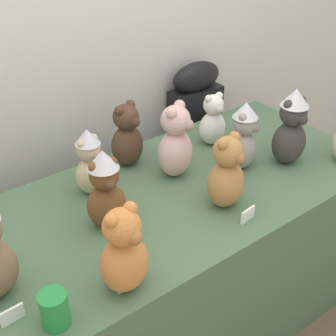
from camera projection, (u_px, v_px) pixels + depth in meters
The scene contains 16 objects.
wall_back at pixel (75, 22), 1.98m from camera, with size 7.00×0.08×2.60m, color silver.
display_table at pixel (168, 268), 2.04m from camera, with size 1.78×0.79×0.79m, color #4C6B4C.
instrument_case at pixel (194, 151), 2.62m from camera, with size 0.28×0.13×1.03m.
teddy_bear_ash at pixel (244, 136), 1.92m from camera, with size 0.17×0.16×0.29m.
teddy_bear_sand at pixel (90, 162), 1.77m from camera, with size 0.14×0.13×0.27m.
teddy_bear_cocoa at pixel (127, 137), 1.94m from camera, with size 0.17×0.16×0.28m.
teddy_bear_snow at pixel (213, 121), 2.10m from camera, with size 0.13×0.11×0.24m.
teddy_bear_caramel at pixel (226, 174), 1.70m from camera, with size 0.17×0.15×0.29m.
teddy_bear_ginger at pixel (124, 253), 1.36m from camera, with size 0.17×0.15×0.30m.
teddy_bear_chestnut at pixel (105, 190), 1.59m from camera, with size 0.15×0.13×0.30m.
teddy_bear_blush at pixel (176, 143), 1.87m from camera, with size 0.21×0.20×0.31m.
teddy_bear_charcoal at pixel (291, 128), 1.94m from camera, with size 0.16×0.14×0.33m.
party_cup_green at pixel (54, 310), 1.29m from camera, with size 0.08×0.08×0.11m, color #238C3D.
name_card_front_left at pixel (126, 281), 1.41m from camera, with size 0.07×0.01×0.05m, color white.
name_card_front_middle at pixel (248, 215), 1.68m from camera, with size 0.07×0.01×0.05m, color white.
name_card_front_right at pixel (12, 315), 1.31m from camera, with size 0.07×0.01×0.05m, color white.
Camera 1 is at (-0.90, -0.93, 1.86)m, focal length 50.81 mm.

